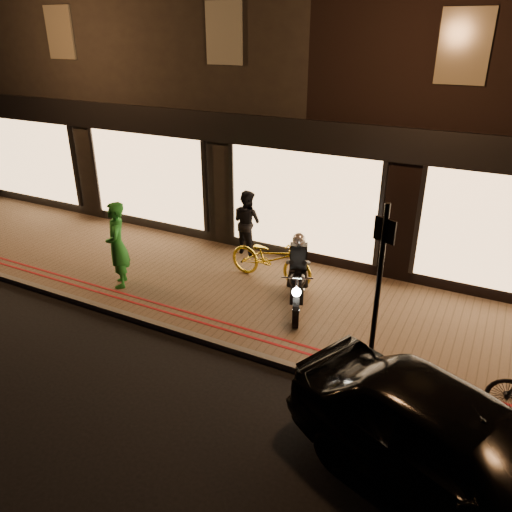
# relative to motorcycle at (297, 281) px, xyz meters

# --- Properties ---
(ground) EXTENTS (90.00, 90.00, 0.00)m
(ground) POSITION_rel_motorcycle_xyz_m (-0.83, -1.83, -0.73)
(ground) COLOR black
(ground) RESTS_ON ground
(sidewalk) EXTENTS (50.00, 4.00, 0.12)m
(sidewalk) POSITION_rel_motorcycle_xyz_m (-0.83, 0.17, -0.67)
(sidewalk) COLOR brown
(sidewalk) RESTS_ON ground
(kerb_stone) EXTENTS (50.00, 0.14, 0.12)m
(kerb_stone) POSITION_rel_motorcycle_xyz_m (-0.83, -1.78, -0.67)
(kerb_stone) COLOR #59544C
(kerb_stone) RESTS_ON ground
(red_kerb_lines) EXTENTS (50.00, 0.26, 0.01)m
(red_kerb_lines) POSITION_rel_motorcycle_xyz_m (-0.83, -1.28, -0.61)
(red_kerb_lines) COLOR maroon
(red_kerb_lines) RESTS_ON sidewalk
(building_row) EXTENTS (48.00, 10.11, 8.50)m
(building_row) POSITION_rel_motorcycle_xyz_m (-0.83, 7.16, 3.51)
(building_row) COLOR black
(building_row) RESTS_ON ground
(motorcycle) EXTENTS (0.88, 1.85, 1.59)m
(motorcycle) POSITION_rel_motorcycle_xyz_m (0.00, 0.00, 0.00)
(motorcycle) COLOR black
(motorcycle) RESTS_ON sidewalk
(sign_post) EXTENTS (0.34, 0.16, 3.00)m
(sign_post) POSITION_rel_motorcycle_xyz_m (1.93, -1.58, 1.06)
(sign_post) COLOR black
(sign_post) RESTS_ON sidewalk
(bicycle_gold) EXTENTS (2.05, 0.82, 1.06)m
(bicycle_gold) POSITION_rel_motorcycle_xyz_m (-1.01, 0.87, -0.08)
(bicycle_gold) COLOR gold
(bicycle_gold) RESTS_ON sidewalk
(person_green) EXTENTS (0.79, 0.83, 1.91)m
(person_green) POSITION_rel_motorcycle_xyz_m (-3.84, -0.86, 0.34)
(person_green) COLOR #217F29
(person_green) RESTS_ON sidewalk
(person_dark) EXTENTS (0.95, 0.84, 1.63)m
(person_dark) POSITION_rel_motorcycle_xyz_m (-2.20, 1.97, 0.20)
(person_dark) COLOR black
(person_dark) RESTS_ON sidewalk
(parked_car) EXTENTS (4.71, 3.30, 1.49)m
(parked_car) POSITION_rel_motorcycle_xyz_m (3.39, -3.17, 0.01)
(parked_car) COLOR black
(parked_car) RESTS_ON ground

